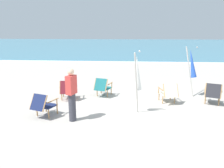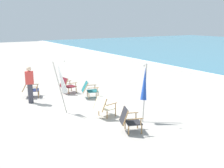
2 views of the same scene
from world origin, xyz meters
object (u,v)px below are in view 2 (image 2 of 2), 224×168
Objects in this scene: beach_chair_front_right at (67,85)px; beach_chair_front_left at (129,119)px; beach_chair_mid_center at (89,89)px; umbrella_furled_blue at (144,84)px; beach_chair_back_left at (104,106)px; beach_chair_far_center at (30,88)px; umbrella_furled_white at (61,79)px; person_near_chairs at (30,84)px.

beach_chair_front_left is at bearing -1.37° from beach_chair_front_right.
beach_chair_mid_center is 3.78m from umbrella_furled_blue.
beach_chair_back_left is at bearing -14.90° from beach_chair_mid_center.
beach_chair_mid_center is at bearing 170.72° from beach_chair_front_left.
beach_chair_front_left reaches higher than beach_chair_mid_center.
beach_chair_front_left is at bearing 0.03° from beach_chair_back_left.
beach_chair_far_center is 3.16m from umbrella_furled_white.
umbrella_furled_white is (1.34, -1.84, 0.94)m from beach_chair_mid_center.
beach_chair_front_left is 5.20m from person_near_chairs.
beach_chair_front_right is (0.30, 1.77, 0.01)m from beach_chair_far_center.
person_near_chairs reaches higher than beach_chair_mid_center.
beach_chair_front_right is at bearing 80.29° from beach_chair_far_center.
beach_chair_front_left is 0.99× the size of beach_chair_back_left.
beach_chair_front_right is at bearing 178.63° from beach_chair_front_left.
beach_chair_mid_center is 2.46m from umbrella_furled_white.
beach_chair_front_left is at bearing 21.11° from person_near_chairs.
umbrella_furled_blue is at bearing 26.93° from beach_chair_far_center.
beach_chair_far_center is 0.55× the size of person_near_chairs.
beach_chair_mid_center is at bearing 76.07° from person_near_chairs.
person_near_chairs is at bearing -103.93° from beach_chair_mid_center.
beach_chair_front_left is 5.54m from beach_chair_front_right.
person_near_chairs is at bearing -160.15° from umbrella_furled_white.
beach_chair_back_left is 3.74m from person_near_chairs.
beach_chair_back_left is (3.92, -0.13, -0.00)m from beach_chair_front_right.
umbrella_furled_blue is at bearing 34.23° from person_near_chairs.
beach_chair_back_left is 0.40× the size of umbrella_furled_blue.
umbrella_furled_blue is (-0.56, 1.05, 0.92)m from beach_chair_front_left.
umbrella_furled_white is at bearing 19.85° from person_near_chairs.
umbrella_furled_blue reaches higher than beach_chair_far_center.
person_near_chairs reaches higher than beach_chair_front_left.
beach_chair_back_left is (4.22, 1.64, 0.00)m from beach_chair_far_center.
umbrella_furled_blue reaches higher than beach_chair_front_left.
beach_chair_far_center is 1.09× the size of beach_chair_front_left.
beach_chair_far_center is 1.80m from beach_chair_front_right.
beach_chair_front_left is 0.40× the size of umbrella_furled_blue.
beach_chair_front_left is 1.03× the size of beach_chair_front_right.
person_near_chairs is (1.00, -0.23, 0.42)m from beach_chair_far_center.
beach_chair_front_right reaches higher than beach_chair_back_left.
beach_chair_front_left reaches higher than beach_chair_back_left.
person_near_chairs is (0.70, -2.00, 0.41)m from beach_chair_front_right.
umbrella_furled_blue is 1.27× the size of person_near_chairs.
beach_chair_mid_center is 2.84m from beach_chair_far_center.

